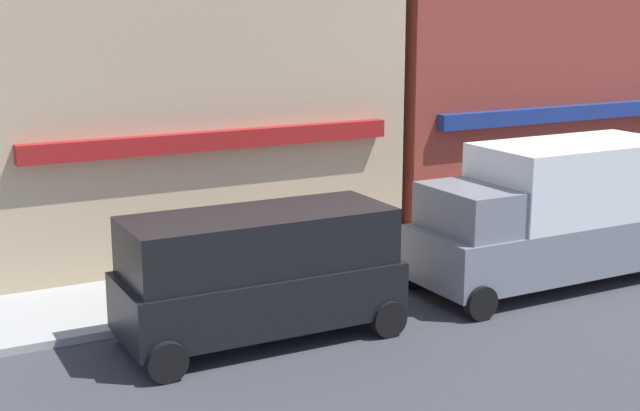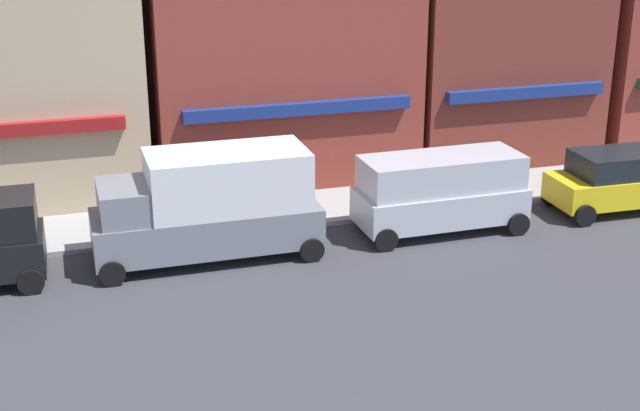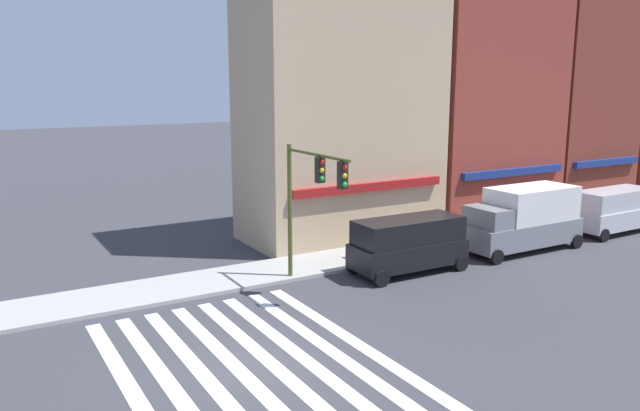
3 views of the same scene
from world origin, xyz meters
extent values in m
cube|color=navy|center=(19.98, 8.85, 3.00)|extent=(7.54, 0.30, 0.40)
cube|color=navy|center=(28.16, 8.85, 3.00)|extent=(5.95, 0.30, 0.40)
cylinder|color=black|center=(11.43, 5.70, 0.34)|extent=(0.68, 0.22, 0.68)
cylinder|color=black|center=(11.43, 3.70, 0.34)|extent=(0.68, 0.22, 0.68)
cube|color=slate|center=(16.14, 4.70, 0.89)|extent=(6.21, 2.23, 1.10)
cube|color=silver|center=(16.76, 4.70, 2.24)|extent=(4.35, 2.22, 1.60)
cube|color=slate|center=(14.16, 4.70, 1.89)|extent=(1.74, 2.10, 0.90)
cylinder|color=black|center=(13.45, 5.80, 0.34)|extent=(0.68, 0.22, 0.68)
cylinder|color=black|center=(13.45, 3.60, 0.34)|extent=(0.68, 0.22, 0.68)
cylinder|color=black|center=(18.83, 5.80, 0.34)|extent=(0.68, 0.22, 0.68)
cylinder|color=black|center=(18.83, 3.60, 0.34)|extent=(0.68, 0.22, 0.68)
cube|color=#B7B7BC|center=(23.14, 4.70, 0.84)|extent=(5.03, 2.07, 1.00)
cube|color=#B7B7BC|center=(23.14, 4.70, 1.84)|extent=(4.78, 1.91, 1.00)
cylinder|color=black|center=(21.05, 5.70, 0.34)|extent=(0.68, 0.22, 0.68)
cylinder|color=black|center=(21.05, 3.70, 0.34)|extent=(0.68, 0.22, 0.68)
cylinder|color=black|center=(25.23, 5.70, 0.34)|extent=(0.68, 0.22, 0.68)
cylinder|color=black|center=(25.23, 3.70, 0.34)|extent=(0.68, 0.22, 0.68)
cube|color=yellow|center=(29.47, 4.70, 0.77)|extent=(4.74, 2.00, 0.85)
cube|color=black|center=(29.47, 4.70, 1.56)|extent=(3.33, 1.82, 0.75)
cylinder|color=black|center=(27.53, 5.65, 0.34)|extent=(0.68, 0.22, 0.68)
cylinder|color=black|center=(27.53, 3.75, 0.34)|extent=(0.68, 0.22, 0.68)
camera|label=1|loc=(3.10, -9.13, 5.92)|focal=50.00mm
camera|label=2|loc=(12.45, -18.08, 9.86)|focal=50.00mm
camera|label=3|loc=(-6.77, -15.36, 8.02)|focal=35.00mm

